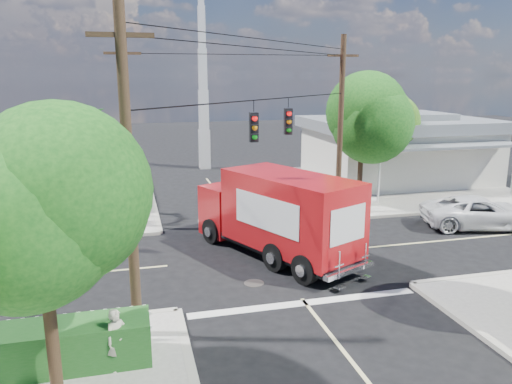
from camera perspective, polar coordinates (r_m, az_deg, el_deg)
name	(u,v)px	position (r m, az deg, el deg)	size (l,w,h in m)	color
ground	(268,257)	(20.08, 1.43, -7.39)	(120.00, 120.00, 0.00)	black
sidewalk_ne	(383,184)	(33.83, 14.26, 0.85)	(14.12, 14.12, 0.14)	gray
sidewalk_nw	(25,205)	(30.33, -24.85, -1.38)	(14.12, 14.12, 0.14)	gray
road_markings	(279,270)	(18.76, 2.67, -8.90)	(32.00, 32.00, 0.01)	beige
building_ne	(398,147)	(35.17, 15.96, 4.93)	(11.80, 10.20, 4.50)	silver
building_nw	(5,163)	(31.67, -26.72, 2.98)	(10.80, 10.20, 4.30)	beige
radio_tower	(203,95)	(38.52, -6.05, 11.00)	(0.80, 0.80, 17.00)	silver
tree_sw_front	(39,213)	(11.04, -23.52, -2.21)	(3.88, 3.78, 6.03)	#422D1C
tree_ne_front	(363,119)	(27.84, 12.15, 8.17)	(4.21, 4.14, 6.66)	#422D1C
tree_ne_back	(386,125)	(31.03, 14.63, 7.45)	(3.77, 3.66, 5.82)	#422D1C
palm_nw_front	(77,118)	(25.77, -19.77, 7.93)	(3.01, 3.08, 5.59)	#422D1C
palm_nw_back	(38,124)	(27.53, -23.61, 7.12)	(3.01, 3.08, 5.19)	#422D1C
utility_poles	(220,136)	(20.15, -4.11, 6.36)	(12.00, 10.68, 9.00)	#473321
picket_fence	(32,334)	(14.26, -24.25, -14.61)	(5.94, 0.06, 1.00)	silver
hedge_sw	(17,352)	(13.60, -25.68, -16.12)	(6.20, 1.20, 1.10)	#184F19
vending_boxes	(352,195)	(27.67, 10.94, -0.36)	(1.90, 0.50, 1.10)	red
delivery_truck	(278,214)	(19.64, 2.49, -2.57)	(5.39, 8.09, 3.40)	black
parked_car	(480,212)	(25.87, 24.23, -2.14)	(2.45, 5.31, 1.48)	silver
pedestrian	(117,340)	(12.80, -15.59, -15.97)	(0.57, 0.37, 1.56)	beige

